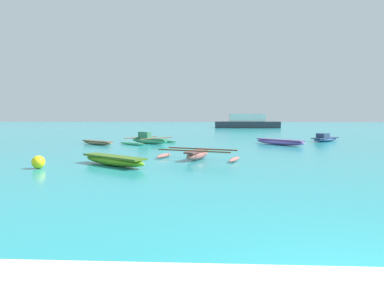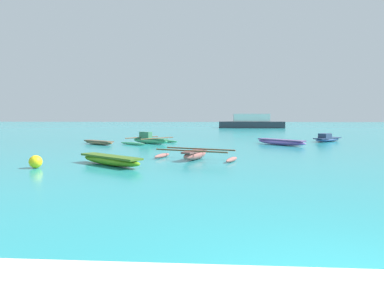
{
  "view_description": "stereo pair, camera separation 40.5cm",
  "coord_description": "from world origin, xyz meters",
  "px_view_note": "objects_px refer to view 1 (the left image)",
  "views": [
    {
      "loc": [
        -2.24,
        -3.31,
        2.03
      ],
      "look_at": [
        -3.33,
        18.58,
        0.25
      ],
      "focal_mm": 32.0,
      "sensor_mm": 36.0,
      "label": 1
    },
    {
      "loc": [
        -1.84,
        -3.29,
        2.03
      ],
      "look_at": [
        -3.33,
        18.58,
        0.25
      ],
      "focal_mm": 32.0,
      "sensor_mm": 36.0,
      "label": 2
    }
  ],
  "objects_px": {
    "moored_boat_1": "(198,155)",
    "moored_boat_2": "(114,160)",
    "moored_boat_3": "(97,142)",
    "mooring_buoy_2": "(38,162)",
    "moored_boat_5": "(325,139)",
    "distant_ferry": "(247,122)",
    "moored_boat_0": "(148,140)",
    "moored_boat_4": "(280,142)"
  },
  "relations": [
    {
      "from": "moored_boat_1",
      "to": "moored_boat_2",
      "type": "relative_size",
      "value": 1.2
    },
    {
      "from": "moored_boat_1",
      "to": "moored_boat_5",
      "type": "bearing_deg",
      "value": -17.94
    },
    {
      "from": "moored_boat_3",
      "to": "distant_ferry",
      "type": "distance_m",
      "value": 38.72
    },
    {
      "from": "moored_boat_5",
      "to": "moored_boat_1",
      "type": "bearing_deg",
      "value": -171.7
    },
    {
      "from": "moored_boat_0",
      "to": "mooring_buoy_2",
      "type": "bearing_deg",
      "value": -63.56
    },
    {
      "from": "moored_boat_4",
      "to": "moored_boat_5",
      "type": "height_order",
      "value": "moored_boat_5"
    },
    {
      "from": "moored_boat_3",
      "to": "mooring_buoy_2",
      "type": "height_order",
      "value": "mooring_buoy_2"
    },
    {
      "from": "moored_boat_0",
      "to": "moored_boat_2",
      "type": "distance_m",
      "value": 11.39
    },
    {
      "from": "moored_boat_1",
      "to": "moored_boat_4",
      "type": "xyz_separation_m",
      "value": [
        5.57,
        8.57,
        -0.01
      ]
    },
    {
      "from": "moored_boat_1",
      "to": "mooring_buoy_2",
      "type": "bearing_deg",
      "value": 138.04
    },
    {
      "from": "moored_boat_1",
      "to": "distant_ferry",
      "type": "relative_size",
      "value": 0.36
    },
    {
      "from": "moored_boat_2",
      "to": "moored_boat_5",
      "type": "bearing_deg",
      "value": 83.76
    },
    {
      "from": "moored_boat_4",
      "to": "distant_ferry",
      "type": "xyz_separation_m",
      "value": [
        1.58,
        35.36,
        0.77
      ]
    },
    {
      "from": "moored_boat_2",
      "to": "moored_boat_3",
      "type": "distance_m",
      "value": 10.94
    },
    {
      "from": "moored_boat_3",
      "to": "moored_boat_4",
      "type": "distance_m",
      "value": 13.02
    },
    {
      "from": "moored_boat_1",
      "to": "mooring_buoy_2",
      "type": "relative_size",
      "value": 8.0
    },
    {
      "from": "moored_boat_3",
      "to": "distant_ferry",
      "type": "relative_size",
      "value": 0.25
    },
    {
      "from": "moored_boat_0",
      "to": "mooring_buoy_2",
      "type": "distance_m",
      "value": 12.52
    },
    {
      "from": "moored_boat_3",
      "to": "moored_boat_5",
      "type": "distance_m",
      "value": 17.77
    },
    {
      "from": "moored_boat_5",
      "to": "distant_ferry",
      "type": "xyz_separation_m",
      "value": [
        -2.72,
        31.87,
        0.76
      ]
    },
    {
      "from": "moored_boat_1",
      "to": "moored_boat_5",
      "type": "xyz_separation_m",
      "value": [
        9.87,
        12.06,
        0.0
      ]
    },
    {
      "from": "moored_boat_5",
      "to": "distant_ferry",
      "type": "relative_size",
      "value": 0.26
    },
    {
      "from": "moored_boat_5",
      "to": "mooring_buoy_2",
      "type": "bearing_deg",
      "value": -178.95
    },
    {
      "from": "mooring_buoy_2",
      "to": "distant_ferry",
      "type": "relative_size",
      "value": 0.05
    },
    {
      "from": "moored_boat_5",
      "to": "distant_ferry",
      "type": "bearing_deg",
      "value": 52.5
    },
    {
      "from": "moored_boat_2",
      "to": "moored_boat_3",
      "type": "xyz_separation_m",
      "value": [
        -4.04,
        10.17,
        -0.06
      ]
    },
    {
      "from": "moored_boat_1",
      "to": "moored_boat_2",
      "type": "distance_m",
      "value": 4.0
    },
    {
      "from": "mooring_buoy_2",
      "to": "moored_boat_4",
      "type": "bearing_deg",
      "value": 44.91
    },
    {
      "from": "moored_boat_3",
      "to": "mooring_buoy_2",
      "type": "distance_m",
      "value": 11.22
    },
    {
      "from": "mooring_buoy_2",
      "to": "moored_boat_2",
      "type": "bearing_deg",
      "value": 19.78
    },
    {
      "from": "moored_boat_5",
      "to": "mooring_buoy_2",
      "type": "height_order",
      "value": "moored_boat_5"
    },
    {
      "from": "moored_boat_4",
      "to": "mooring_buoy_2",
      "type": "relative_size",
      "value": 6.73
    },
    {
      "from": "moored_boat_2",
      "to": "mooring_buoy_2",
      "type": "xyz_separation_m",
      "value": [
        -2.69,
        -0.97,
        0.03
      ]
    },
    {
      "from": "moored_boat_5",
      "to": "moored_boat_2",
      "type": "bearing_deg",
      "value": -175.56
    },
    {
      "from": "moored_boat_0",
      "to": "mooring_buoy_2",
      "type": "relative_size",
      "value": 8.64
    },
    {
      "from": "moored_boat_1",
      "to": "moored_boat_2",
      "type": "xyz_separation_m",
      "value": [
        -3.41,
        -2.09,
        -0.01
      ]
    },
    {
      "from": "mooring_buoy_2",
      "to": "distant_ferry",
      "type": "distance_m",
      "value": 48.83
    },
    {
      "from": "moored_boat_0",
      "to": "moored_boat_4",
      "type": "xyz_separation_m",
      "value": [
        9.56,
        -0.71,
        -0.05
      ]
    },
    {
      "from": "moored_boat_2",
      "to": "moored_boat_1",
      "type": "bearing_deg",
      "value": 68.53
    },
    {
      "from": "moored_boat_3",
      "to": "moored_boat_4",
      "type": "bearing_deg",
      "value": 36.13
    },
    {
      "from": "mooring_buoy_2",
      "to": "distant_ferry",
      "type": "height_order",
      "value": "distant_ferry"
    },
    {
      "from": "moored_boat_0",
      "to": "moored_boat_1",
      "type": "distance_m",
      "value": 10.1
    }
  ]
}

